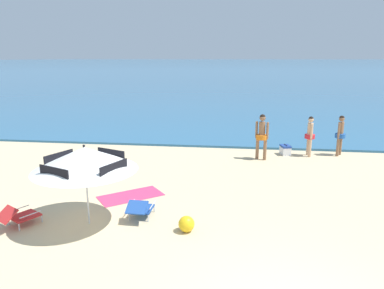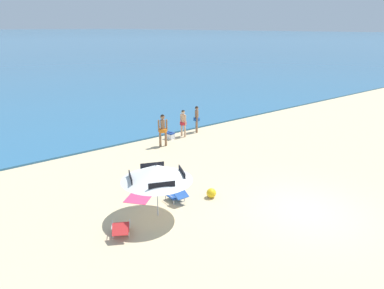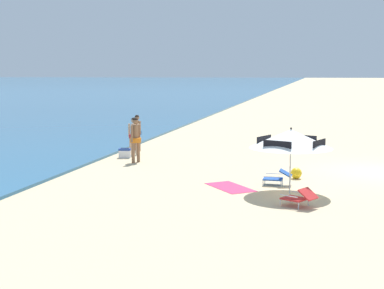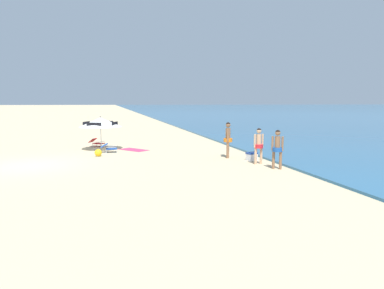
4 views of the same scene
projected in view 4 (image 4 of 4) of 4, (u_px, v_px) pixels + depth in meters
The scene contains 10 objects.
ground_plane at pixel (30, 166), 14.54m from camera, with size 800.00×800.00×0.00m, color #D1BA8E.
beach_umbrella_striped_main at pixel (100, 122), 19.23m from camera, with size 2.90×2.90×1.98m.
lounge_chair_under_umbrella at pixel (109, 148), 18.41m from camera, with size 0.60×0.91×0.52m.
lounge_chair_beside_umbrella at pixel (97, 142), 20.88m from camera, with size 0.90×1.04×0.53m.
person_standing_near_shore at pixel (277, 146), 13.71m from camera, with size 0.41×0.42×1.66m.
person_standing_beside at pixel (259, 143), 14.85m from camera, with size 0.40×0.49×1.64m.
person_wading_in at pixel (228, 137), 16.55m from camera, with size 0.50×0.44×1.80m.
cooler_box at pixel (252, 156), 15.85m from camera, with size 0.46×0.56×0.43m.
beach_ball at pixel (98, 153), 17.09m from camera, with size 0.38×0.38×0.38m, color yellow.
beach_towel at pixel (134, 150), 19.43m from camera, with size 0.90×1.80×0.01m, color #DB3866.
Camera 4 is at (15.62, 3.46, 2.78)m, focal length 30.74 mm.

